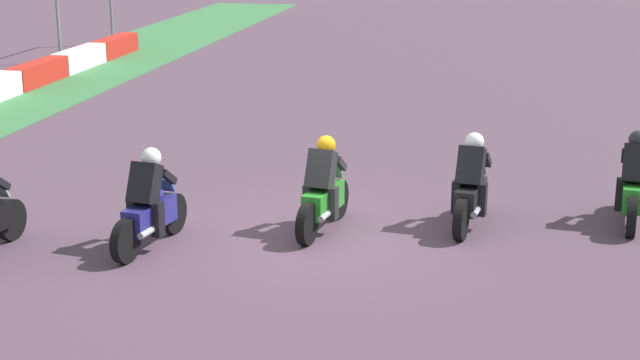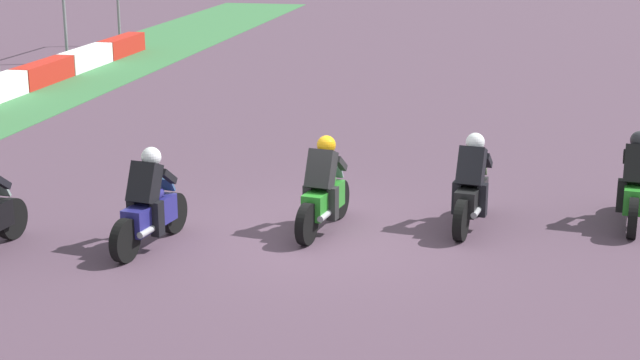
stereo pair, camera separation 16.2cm
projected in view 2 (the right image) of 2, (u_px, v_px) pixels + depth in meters
name	position (u px, v px, depth m)	size (l,w,h in m)	color
ground_plane	(320.00, 234.00, 15.11)	(120.00, 120.00, 0.00)	#4D3848
rider_lane_a	(635.00, 187.00, 15.40)	(2.04, 0.58, 1.51)	black
rider_lane_b	(472.00, 189.00, 15.28)	(2.04, 0.60, 1.51)	black
rider_lane_c	(324.00, 193.00, 15.11)	(2.03, 0.61, 1.51)	black
rider_lane_d	(149.00, 207.00, 14.39)	(2.04, 0.61, 1.51)	black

